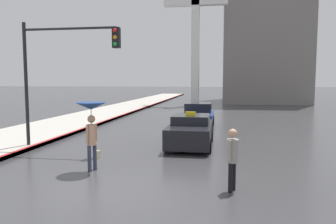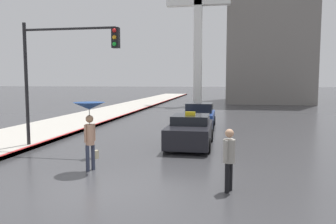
{
  "view_description": "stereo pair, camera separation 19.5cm",
  "coord_description": "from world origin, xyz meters",
  "px_view_note": "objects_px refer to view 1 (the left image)",
  "views": [
    {
      "loc": [
        2.97,
        -7.91,
        2.88
      ],
      "look_at": [
        0.5,
        7.31,
        1.4
      ],
      "focal_mm": 35.0,
      "sensor_mm": 36.0,
      "label": 1
    },
    {
      "loc": [
        3.17,
        -7.88,
        2.88
      ],
      "look_at": [
        0.5,
        7.31,
        1.4
      ],
      "focal_mm": 35.0,
      "sensor_mm": 36.0,
      "label": 2
    }
  ],
  "objects_px": {
    "sedan_red": "(198,116)",
    "pedestrian_with_umbrella": "(91,116)",
    "taxi": "(191,131)",
    "traffic_light": "(64,60)",
    "pedestrian_man": "(232,155)",
    "monument_cross": "(196,24)"
  },
  "relations": [
    {
      "from": "sedan_red",
      "to": "pedestrian_with_umbrella",
      "type": "relative_size",
      "value": 1.83
    },
    {
      "from": "taxi",
      "to": "sedan_red",
      "type": "height_order",
      "value": "taxi"
    },
    {
      "from": "sedan_red",
      "to": "traffic_light",
      "type": "bearing_deg",
      "value": 56.99
    },
    {
      "from": "taxi",
      "to": "sedan_red",
      "type": "xyz_separation_m",
      "value": [
        -0.07,
        5.9,
        0.03
      ]
    },
    {
      "from": "taxi",
      "to": "pedestrian_with_umbrella",
      "type": "relative_size",
      "value": 1.83
    },
    {
      "from": "traffic_light",
      "to": "pedestrian_man",
      "type": "bearing_deg",
      "value": -31.56
    },
    {
      "from": "sedan_red",
      "to": "pedestrian_with_umbrella",
      "type": "bearing_deg",
      "value": 75.62
    },
    {
      "from": "taxi",
      "to": "pedestrian_with_umbrella",
      "type": "bearing_deg",
      "value": 58.69
    },
    {
      "from": "pedestrian_with_umbrella",
      "to": "traffic_light",
      "type": "bearing_deg",
      "value": 67.43
    },
    {
      "from": "sedan_red",
      "to": "pedestrian_man",
      "type": "relative_size",
      "value": 2.44
    },
    {
      "from": "pedestrian_man",
      "to": "traffic_light",
      "type": "height_order",
      "value": "traffic_light"
    },
    {
      "from": "taxi",
      "to": "traffic_light",
      "type": "distance_m",
      "value": 6.12
    },
    {
      "from": "taxi",
      "to": "pedestrian_man",
      "type": "xyz_separation_m",
      "value": [
        1.62,
        -5.78,
        0.32
      ]
    },
    {
      "from": "taxi",
      "to": "pedestrian_man",
      "type": "relative_size",
      "value": 2.45
    },
    {
      "from": "taxi",
      "to": "traffic_light",
      "type": "bearing_deg",
      "value": 18.8
    },
    {
      "from": "monument_cross",
      "to": "pedestrian_with_umbrella",
      "type": "bearing_deg",
      "value": -92.09
    },
    {
      "from": "pedestrian_with_umbrella",
      "to": "traffic_light",
      "type": "relative_size",
      "value": 0.42
    },
    {
      "from": "sedan_red",
      "to": "monument_cross",
      "type": "distance_m",
      "value": 19.98
    },
    {
      "from": "traffic_light",
      "to": "monument_cross",
      "type": "distance_m",
      "value": 26.38
    },
    {
      "from": "pedestrian_man",
      "to": "monument_cross",
      "type": "xyz_separation_m",
      "value": [
        -3.32,
        29.64,
        8.34
      ]
    },
    {
      "from": "taxi",
      "to": "traffic_light",
      "type": "relative_size",
      "value": 0.77
    },
    {
      "from": "taxi",
      "to": "pedestrian_man",
      "type": "bearing_deg",
      "value": 105.64
    }
  ]
}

